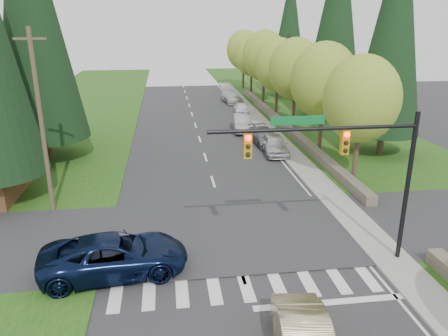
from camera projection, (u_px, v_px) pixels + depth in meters
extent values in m
cube|color=#164C14|center=(367.00, 154.00, 35.08)|extent=(14.00, 110.00, 0.06)
cube|color=#164C14|center=(29.00, 168.00, 31.80)|extent=(14.00, 110.00, 0.06)
cube|color=#28282B|center=(229.00, 233.00, 22.20)|extent=(120.00, 8.00, 0.10)
cube|color=gray|center=(287.00, 150.00, 36.18)|extent=(1.80, 80.00, 0.13)
cube|color=gray|center=(277.00, 150.00, 36.07)|extent=(0.20, 80.00, 0.13)
cube|color=#4C4438|center=(282.00, 124.00, 43.80)|extent=(0.70, 40.00, 0.70)
cylinder|color=black|center=(407.00, 189.00, 18.73)|extent=(0.20, 0.20, 6.80)
cylinder|color=black|center=(315.00, 129.00, 17.28)|extent=(8.60, 0.16, 0.16)
cube|color=#0C662D|center=(298.00, 120.00, 17.12)|extent=(2.20, 0.04, 0.35)
cube|color=#BF8C0C|center=(345.00, 142.00, 17.63)|extent=(0.32, 0.24, 1.00)
sphere|color=#FF0C05|center=(347.00, 135.00, 17.39)|extent=(0.22, 0.22, 0.22)
cube|color=#BF8C0C|center=(248.00, 146.00, 17.13)|extent=(0.32, 0.24, 1.00)
sphere|color=#FF0C05|center=(248.00, 138.00, 16.89)|extent=(0.22, 0.22, 0.22)
cylinder|color=#473828|center=(42.00, 125.00, 23.13)|extent=(0.24, 0.24, 10.00)
cube|color=#473828|center=(30.00, 39.00, 21.71)|extent=(1.60, 0.10, 0.12)
cylinder|color=#38281C|center=(356.00, 149.00, 28.22)|extent=(0.32, 0.32, 4.76)
ellipsoid|color=olive|center=(362.00, 99.00, 27.17)|extent=(4.80, 4.80, 5.52)
cylinder|color=#38281C|center=(321.00, 123.00, 34.76)|extent=(0.32, 0.32, 4.93)
ellipsoid|color=olive|center=(324.00, 81.00, 33.68)|extent=(5.20, 5.20, 5.98)
cylinder|color=#38281C|center=(294.00, 106.00, 41.29)|extent=(0.32, 0.32, 5.04)
ellipsoid|color=olive|center=(296.00, 69.00, 40.18)|extent=(5.00, 5.00, 5.75)
cylinder|color=#38281C|center=(277.00, 95.00, 47.90)|extent=(0.32, 0.32, 4.82)
ellipsoid|color=olive|center=(278.00, 65.00, 46.84)|extent=(5.00, 5.00, 5.75)
cylinder|color=#38281C|center=(264.00, 84.00, 54.42)|extent=(0.32, 0.32, 5.15)
ellipsoid|color=olive|center=(264.00, 56.00, 53.29)|extent=(5.40, 5.40, 6.21)
cylinder|color=#38281C|center=(251.00, 79.00, 61.03)|extent=(0.32, 0.32, 4.70)
ellipsoid|color=olive|center=(252.00, 56.00, 60.00)|extent=(4.80, 4.80, 5.52)
cylinder|color=#38281C|center=(243.00, 72.00, 67.56)|extent=(0.32, 0.32, 4.98)
ellipsoid|color=olive|center=(244.00, 50.00, 66.47)|extent=(5.20, 5.20, 5.98)
cylinder|color=#38281C|center=(48.00, 147.00, 33.49)|extent=(0.50, 0.50, 2.00)
cone|color=black|center=(29.00, 4.00, 30.16)|extent=(6.46, 6.46, 19.00)
cylinder|color=#38281C|center=(42.00, 129.00, 38.87)|extent=(0.50, 0.50, 2.00)
cone|color=black|center=(26.00, 19.00, 35.85)|extent=(5.78, 5.78, 17.00)
cylinder|color=#38281C|center=(381.00, 142.00, 34.89)|extent=(0.50, 0.50, 2.00)
cone|color=black|center=(394.00, 26.00, 32.04)|extent=(5.44, 5.44, 16.00)
cylinder|color=#38281C|center=(330.00, 108.00, 48.15)|extent=(0.50, 0.50, 2.00)
cone|color=black|center=(337.00, 14.00, 44.97)|extent=(6.12, 6.12, 18.00)
cylinder|color=#38281C|center=(287.00, 89.00, 61.15)|extent=(0.50, 0.50, 2.00)
cone|color=black|center=(290.00, 27.00, 58.46)|extent=(5.10, 5.10, 15.00)
imported|color=black|center=(115.00, 255.00, 18.44)|extent=(6.45, 3.56, 1.71)
imported|color=silver|center=(274.00, 144.00, 35.06)|extent=(2.10, 4.64, 1.55)
imported|color=slate|center=(264.00, 137.00, 37.74)|extent=(2.38, 4.91, 1.38)
imported|color=#ABABB0|center=(243.00, 123.00, 42.19)|extent=(2.13, 4.91, 1.57)
imported|color=white|center=(241.00, 109.00, 49.68)|extent=(1.82, 3.92, 1.30)
imported|color=silver|center=(232.00, 97.00, 56.45)|extent=(2.60, 5.18, 1.44)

